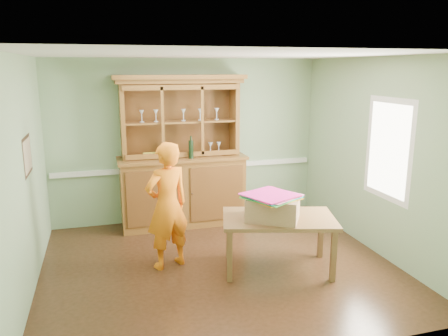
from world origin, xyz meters
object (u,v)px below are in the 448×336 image
object	(u,v)px
dining_table	(279,223)
cardboard_box	(273,208)
person	(167,206)
china_hutch	(182,174)

from	to	relation	value
dining_table	cardboard_box	xyz separation A→B (m)	(-0.11, -0.06, 0.23)
dining_table	person	xyz separation A→B (m)	(-1.35, 0.46, 0.21)
china_hutch	cardboard_box	bearing A→B (deg)	-69.79
cardboard_box	person	distance (m)	1.35
cardboard_box	dining_table	bearing A→B (deg)	28.54
china_hutch	person	size ratio (longest dim) A/B	1.48
china_hutch	person	world-z (taller)	china_hutch
cardboard_box	person	size ratio (longest dim) A/B	0.37
china_hutch	dining_table	size ratio (longest dim) A/B	1.54
dining_table	cardboard_box	world-z (taller)	cardboard_box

